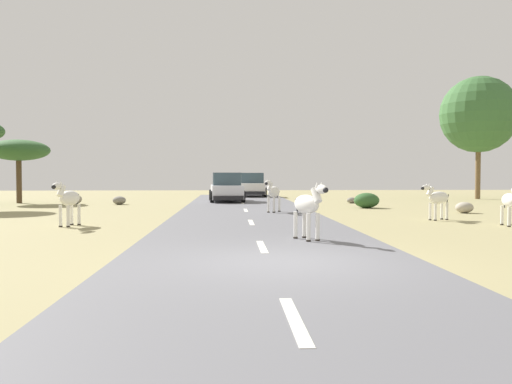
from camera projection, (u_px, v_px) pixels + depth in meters
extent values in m
plane|color=#998E60|center=(285.00, 264.00, 10.00)|extent=(90.00, 90.00, 0.00)
cube|color=slate|center=(269.00, 263.00, 9.99)|extent=(6.00, 64.00, 0.05)
cube|color=silver|center=(295.00, 319.00, 5.99)|extent=(0.16, 2.00, 0.01)
cube|color=silver|center=(262.00, 247.00, 11.98)|extent=(0.16, 2.00, 0.01)
cube|color=silver|center=(251.00, 222.00, 17.97)|extent=(0.16, 2.00, 0.01)
cube|color=silver|center=(246.00, 210.00, 23.96)|extent=(0.16, 2.00, 0.01)
cube|color=silver|center=(242.00, 203.00, 29.95)|extent=(0.16, 2.00, 0.01)
cube|color=silver|center=(240.00, 198.00, 35.94)|extent=(0.16, 2.00, 0.01)
ellipsoid|color=silver|center=(306.00, 204.00, 13.23)|extent=(0.75, 1.10, 0.48)
cylinder|color=silver|center=(308.00, 227.00, 12.89)|extent=(0.13, 0.13, 0.69)
cylinder|color=#28231E|center=(308.00, 241.00, 12.90)|extent=(0.15, 0.15, 0.05)
cylinder|color=silver|center=(318.00, 227.00, 13.00)|extent=(0.13, 0.13, 0.69)
cylinder|color=#28231E|center=(318.00, 240.00, 13.01)|extent=(0.15, 0.15, 0.05)
cylinder|color=silver|center=(296.00, 225.00, 13.50)|extent=(0.13, 0.13, 0.69)
cylinder|color=#28231E|center=(295.00, 238.00, 13.51)|extent=(0.15, 0.15, 0.05)
cylinder|color=silver|center=(304.00, 225.00, 13.60)|extent=(0.13, 0.13, 0.69)
cylinder|color=#28231E|center=(304.00, 237.00, 13.62)|extent=(0.15, 0.15, 0.05)
cylinder|color=silver|center=(316.00, 195.00, 12.78)|extent=(0.30, 0.41, 0.41)
cube|color=black|center=(316.00, 192.00, 12.77)|extent=(0.16, 0.33, 0.28)
ellipsoid|color=silver|center=(322.00, 189.00, 12.55)|extent=(0.33, 0.48, 0.22)
ellipsoid|color=black|center=(326.00, 190.00, 12.39)|extent=(0.18, 0.19, 0.13)
cone|color=silver|center=(317.00, 184.00, 12.62)|extent=(0.11, 0.11, 0.13)
cone|color=silver|center=(322.00, 184.00, 12.68)|extent=(0.11, 0.11, 0.13)
cylinder|color=black|center=(297.00, 207.00, 13.70)|extent=(0.09, 0.15, 0.41)
ellipsoid|color=silver|center=(274.00, 192.00, 22.81)|extent=(0.80, 1.08, 0.47)
cylinder|color=silver|center=(268.00, 205.00, 22.58)|extent=(0.13, 0.13, 0.68)
cylinder|color=#28231E|center=(268.00, 212.00, 22.59)|extent=(0.15, 0.15, 0.05)
cylinder|color=silver|center=(274.00, 205.00, 22.48)|extent=(0.13, 0.13, 0.68)
cylinder|color=#28231E|center=(274.00, 212.00, 22.49)|extent=(0.15, 0.15, 0.05)
cylinder|color=silver|center=(274.00, 204.00, 23.18)|extent=(0.13, 0.13, 0.68)
cylinder|color=#28231E|center=(274.00, 211.00, 23.19)|extent=(0.15, 0.15, 0.05)
cylinder|color=silver|center=(279.00, 204.00, 23.08)|extent=(0.13, 0.13, 0.68)
cylinder|color=#28231E|center=(279.00, 211.00, 23.09)|extent=(0.15, 0.15, 0.05)
cylinder|color=silver|center=(270.00, 186.00, 22.36)|extent=(0.32, 0.40, 0.40)
cube|color=black|center=(270.00, 185.00, 22.36)|extent=(0.18, 0.31, 0.28)
ellipsoid|color=silver|center=(268.00, 183.00, 22.14)|extent=(0.35, 0.47, 0.22)
ellipsoid|color=black|center=(266.00, 184.00, 21.98)|extent=(0.18, 0.19, 0.13)
cone|color=silver|center=(267.00, 180.00, 22.26)|extent=(0.11, 0.11, 0.13)
cone|color=silver|center=(270.00, 180.00, 22.21)|extent=(0.11, 0.11, 0.13)
cylinder|color=black|center=(278.00, 194.00, 23.27)|extent=(0.09, 0.14, 0.40)
ellipsoid|color=silver|center=(439.00, 198.00, 19.42)|extent=(1.02, 0.77, 0.45)
cylinder|color=silver|center=(430.00, 211.00, 19.39)|extent=(0.13, 0.13, 0.65)
cylinder|color=#28231E|center=(430.00, 220.00, 19.40)|extent=(0.15, 0.15, 0.04)
cylinder|color=silver|center=(435.00, 212.00, 19.18)|extent=(0.13, 0.13, 0.65)
cylinder|color=#28231E|center=(435.00, 220.00, 19.19)|extent=(0.15, 0.15, 0.04)
cylinder|color=silver|center=(442.00, 211.00, 19.70)|extent=(0.13, 0.13, 0.65)
cylinder|color=#28231E|center=(442.00, 219.00, 19.71)|extent=(0.15, 0.15, 0.04)
cylinder|color=silver|center=(447.00, 211.00, 19.49)|extent=(0.13, 0.13, 0.65)
cylinder|color=#28231E|center=(447.00, 219.00, 19.50)|extent=(0.15, 0.15, 0.04)
cylinder|color=silver|center=(430.00, 192.00, 19.19)|extent=(0.38, 0.31, 0.38)
cube|color=black|center=(430.00, 189.00, 19.19)|extent=(0.30, 0.17, 0.26)
ellipsoid|color=silver|center=(426.00, 188.00, 19.07)|extent=(0.45, 0.34, 0.21)
ellipsoid|color=black|center=(423.00, 188.00, 18.99)|extent=(0.18, 0.17, 0.12)
cone|color=silver|center=(427.00, 185.00, 19.17)|extent=(0.10, 0.10, 0.12)
cone|color=silver|center=(429.00, 185.00, 19.07)|extent=(0.10, 0.10, 0.12)
cylinder|color=black|center=(447.00, 200.00, 19.66)|extent=(0.13, 0.09, 0.38)
ellipsoid|color=silver|center=(70.00, 198.00, 17.18)|extent=(0.64, 1.11, 0.49)
cylinder|color=silver|center=(60.00, 216.00, 16.89)|extent=(0.13, 0.13, 0.71)
cylinder|color=#28231E|center=(61.00, 226.00, 16.90)|extent=(0.14, 0.14, 0.05)
cylinder|color=silver|center=(68.00, 216.00, 16.84)|extent=(0.13, 0.13, 0.71)
cylinder|color=#28231E|center=(68.00, 226.00, 16.85)|extent=(0.14, 0.14, 0.05)
cylinder|color=silver|center=(72.00, 214.00, 17.56)|extent=(0.13, 0.13, 0.71)
cylinder|color=#28231E|center=(72.00, 224.00, 17.57)|extent=(0.14, 0.14, 0.05)
cylinder|color=silver|center=(79.00, 215.00, 17.51)|extent=(0.13, 0.13, 0.71)
cylinder|color=#28231E|center=(79.00, 224.00, 17.52)|extent=(0.14, 0.14, 0.05)
cylinder|color=silver|center=(61.00, 191.00, 16.68)|extent=(0.27, 0.41, 0.42)
cube|color=black|center=(61.00, 188.00, 16.68)|extent=(0.12, 0.34, 0.29)
ellipsoid|color=silver|center=(57.00, 186.00, 16.44)|extent=(0.29, 0.49, 0.23)
ellipsoid|color=black|center=(54.00, 187.00, 16.26)|extent=(0.17, 0.19, 0.14)
cone|color=silver|center=(57.00, 183.00, 16.56)|extent=(0.10, 0.10, 0.13)
cone|color=silver|center=(61.00, 183.00, 16.53)|extent=(0.10, 0.10, 0.13)
cylinder|color=black|center=(78.00, 200.00, 17.70)|extent=(0.07, 0.15, 0.42)
ellipsoid|color=silver|center=(510.00, 200.00, 17.22)|extent=(0.53, 1.01, 0.46)
cylinder|color=silver|center=(509.00, 217.00, 16.93)|extent=(0.11, 0.11, 0.66)
cylinder|color=#28231E|center=(509.00, 226.00, 16.95)|extent=(0.13, 0.13, 0.04)
cylinder|color=silver|center=(502.00, 215.00, 17.56)|extent=(0.11, 0.11, 0.66)
cylinder|color=#28231E|center=(502.00, 224.00, 17.57)|extent=(0.13, 0.13, 0.04)
cylinder|color=silver|center=(510.00, 215.00, 17.54)|extent=(0.11, 0.11, 0.66)
cylinder|color=#28231E|center=(510.00, 224.00, 17.55)|extent=(0.13, 0.13, 0.04)
cylinder|color=black|center=(504.00, 202.00, 17.70)|extent=(0.06, 0.14, 0.39)
cube|color=white|center=(252.00, 188.00, 39.06)|extent=(1.92, 4.25, 0.80)
cube|color=#334751|center=(252.00, 178.00, 39.23)|extent=(1.70, 2.24, 0.76)
cube|color=black|center=(253.00, 193.00, 36.91)|extent=(1.71, 0.21, 0.24)
cylinder|color=black|center=(240.00, 192.00, 37.70)|extent=(0.24, 0.69, 0.68)
cylinder|color=black|center=(265.00, 192.00, 37.74)|extent=(0.24, 0.69, 0.68)
cylinder|color=black|center=(240.00, 191.00, 40.40)|extent=(0.24, 0.69, 0.68)
cylinder|color=black|center=(264.00, 191.00, 40.44)|extent=(0.24, 0.69, 0.68)
cube|color=silver|center=(226.00, 192.00, 31.73)|extent=(2.04, 4.30, 0.80)
cube|color=#334751|center=(226.00, 179.00, 31.90)|extent=(1.77, 2.29, 0.76)
cube|color=black|center=(228.00, 198.00, 29.59)|extent=(1.72, 0.26, 0.24)
cylinder|color=black|center=(212.00, 197.00, 30.30)|extent=(0.26, 0.69, 0.68)
cylinder|color=black|center=(243.00, 197.00, 30.49)|extent=(0.26, 0.69, 0.68)
cylinder|color=black|center=(211.00, 195.00, 32.98)|extent=(0.26, 0.69, 0.68)
cylinder|color=black|center=(240.00, 195.00, 33.17)|extent=(0.26, 0.69, 0.68)
cylinder|color=#4C3823|center=(19.00, 182.00, 30.65)|extent=(0.31, 0.31, 2.49)
ellipsoid|color=#2D5628|center=(19.00, 150.00, 30.58)|extent=(3.50, 3.50, 1.22)
cylinder|color=brown|center=(478.00, 172.00, 35.77)|extent=(0.34, 0.34, 3.68)
sphere|color=#386633|center=(479.00, 115.00, 35.63)|extent=(5.16, 5.16, 5.16)
ellipsoid|color=#2D5628|center=(367.00, 200.00, 26.36)|extent=(1.27, 1.14, 0.76)
ellipsoid|color=#A89E8C|center=(464.00, 208.00, 22.95)|extent=(0.77, 0.69, 0.48)
ellipsoid|color=gray|center=(352.00, 200.00, 30.63)|extent=(0.57, 0.50, 0.35)
ellipsoid|color=gray|center=(74.00, 199.00, 29.79)|extent=(0.90, 0.77, 0.55)
ellipsoid|color=gray|center=(119.00, 200.00, 29.36)|extent=(0.72, 0.78, 0.46)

